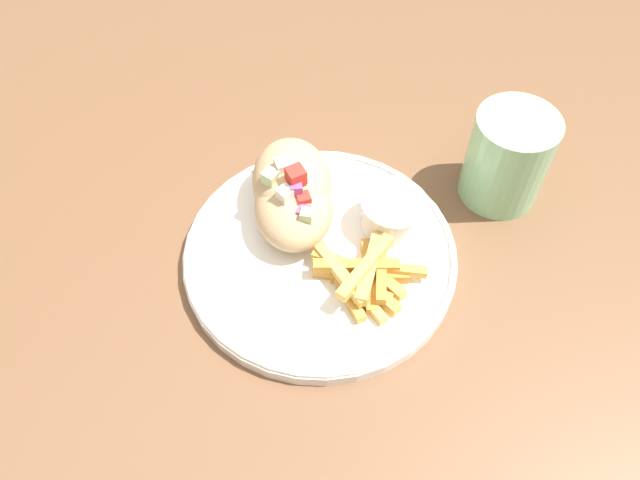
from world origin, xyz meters
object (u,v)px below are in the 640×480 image
Objects in this scene: plate at (320,254)px; fries_pile at (364,276)px; pita_sandwich_far at (292,182)px; pita_sandwich_near at (292,209)px; sauce_ramekin at (392,212)px; water_glass at (506,161)px.

plate is 2.62× the size of fries_pile.
plate is at bearing 17.40° from pita_sandwich_far.
fries_pile reaches higher than plate.
sauce_ramekin is (0.08, 0.07, -0.01)m from pita_sandwich_near.
fries_pile is 1.59× the size of sauce_ramekin.
pita_sandwich_far is 0.11m from sauce_ramekin.
sauce_ramekin is (-0.02, 0.07, 0.01)m from fries_pile.
water_glass is at bearing 101.73° from pita_sandwich_near.
fries_pile is (0.12, -0.03, -0.02)m from pita_sandwich_far.
sauce_ramekin is at bearing -112.38° from water_glass.
pita_sandwich_far reaches higher than sauce_ramekin.
pita_sandwich_far is (-0.07, 0.03, 0.04)m from plate.
pita_sandwich_near is 1.24× the size of water_glass.
sauce_ramekin is (0.03, 0.08, 0.03)m from plate.
water_glass is at bearing 90.32° from pita_sandwich_far.
pita_sandwich_far reaches higher than plate.
fries_pile is at bearing 42.47° from pita_sandwich_near.
fries_pile is (0.10, -0.00, -0.02)m from pita_sandwich_near.
water_glass reaches higher than fries_pile.
pita_sandwich_near is 0.03m from pita_sandwich_far.
pita_sandwich_far is (-0.02, 0.02, 0.00)m from pita_sandwich_near.
pita_sandwich_far is at bearing -154.42° from sauce_ramekin.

